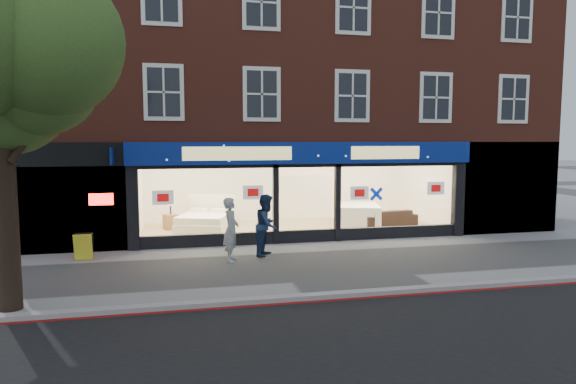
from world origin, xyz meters
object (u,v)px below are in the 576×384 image
object	(u,v)px
mattress_stack	(358,214)
a_board	(84,247)
pedestrian_grey	(231,230)
pedestrian_blue	(267,225)
display_bed	(205,221)
sofa	(388,218)

from	to	relation	value
mattress_stack	a_board	size ratio (longest dim) A/B	3.00
pedestrian_grey	pedestrian_blue	xyz separation A→B (m)	(1.10, 0.50, 0.01)
display_bed	pedestrian_grey	size ratio (longest dim) A/B	1.46
display_bed	sofa	world-z (taller)	display_bed
sofa	display_bed	bearing A→B (deg)	-11.31
display_bed	pedestrian_grey	bearing A→B (deg)	-65.11
display_bed	a_board	world-z (taller)	display_bed
pedestrian_blue	a_board	bearing A→B (deg)	112.59
display_bed	sofa	bearing A→B (deg)	15.25
a_board	pedestrian_grey	distance (m)	4.20
sofa	pedestrian_grey	world-z (taller)	pedestrian_grey
sofa	a_board	bearing A→B (deg)	8.69
display_bed	sofa	size ratio (longest dim) A/B	1.22
display_bed	pedestrian_blue	xyz separation A→B (m)	(1.53, -4.00, 0.46)
display_bed	pedestrian_grey	world-z (taller)	pedestrian_grey
a_board	pedestrian_blue	world-z (taller)	pedestrian_blue
display_bed	pedestrian_blue	size ratio (longest dim) A/B	1.45
a_board	pedestrian_blue	size ratio (longest dim) A/B	0.42
display_bed	mattress_stack	size ratio (longest dim) A/B	1.14
sofa	pedestrian_grey	bearing A→B (deg)	24.71
sofa	pedestrian_grey	distance (m)	7.60
sofa	a_board	distance (m)	10.90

